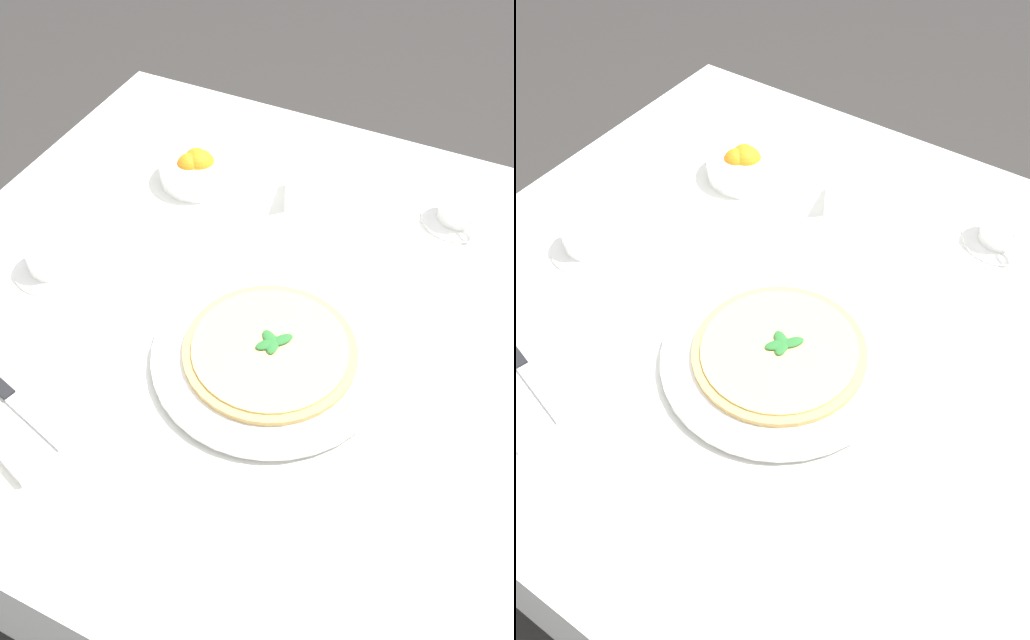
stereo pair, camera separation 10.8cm
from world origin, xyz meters
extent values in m
plane|color=#33302D|center=(0.00, 0.00, 0.00)|extent=(8.00, 8.00, 0.00)
cube|color=white|center=(0.00, 0.00, 0.75)|extent=(1.10, 1.10, 0.02)
cube|color=white|center=(0.00, 0.55, 0.60)|extent=(1.10, 0.01, 0.28)
cube|color=white|center=(-0.55, 0.00, 0.60)|extent=(0.01, 1.10, 0.28)
cylinder|color=brown|center=(-0.46, 0.46, 0.37)|extent=(0.06, 0.06, 0.74)
cylinder|color=white|center=(0.09, -0.10, 0.76)|extent=(0.22, 0.22, 0.01)
cylinder|color=white|center=(0.09, -0.10, 0.77)|extent=(0.36, 0.36, 0.01)
cylinder|color=#DBAD60|center=(0.09, -0.10, 0.78)|extent=(0.26, 0.26, 0.01)
cylinder|color=#EFD17A|center=(0.09, -0.10, 0.79)|extent=(0.24, 0.24, 0.00)
ellipsoid|color=#2D7533|center=(0.09, -0.10, 0.79)|extent=(0.04, 0.04, 0.01)
ellipsoid|color=#2D7533|center=(0.09, -0.09, 0.79)|extent=(0.03, 0.04, 0.01)
ellipsoid|color=#2D7533|center=(0.10, -0.08, 0.79)|extent=(0.04, 0.04, 0.01)
ellipsoid|color=#2D7533|center=(0.08, -0.09, 0.79)|extent=(0.04, 0.04, 0.01)
cylinder|color=white|center=(-0.33, -0.08, 0.76)|extent=(0.13, 0.13, 0.01)
cylinder|color=white|center=(-0.33, -0.08, 0.79)|extent=(0.08, 0.08, 0.06)
torus|color=white|center=(-0.37, -0.05, 0.79)|extent=(0.03, 0.02, 0.03)
cylinder|color=black|center=(-0.33, -0.08, 0.82)|extent=(0.07, 0.07, 0.00)
cylinder|color=white|center=(0.26, 0.35, 0.76)|extent=(0.13, 0.13, 0.01)
cylinder|color=white|center=(0.26, 0.35, 0.79)|extent=(0.08, 0.08, 0.06)
torus|color=white|center=(0.30, 0.31, 0.79)|extent=(0.03, 0.03, 0.03)
cylinder|color=black|center=(0.26, 0.35, 0.82)|extent=(0.07, 0.07, 0.00)
cube|color=white|center=(-0.20, -0.34, 0.77)|extent=(0.25, 0.19, 0.02)
cube|color=silver|center=(-0.15, -0.35, 0.78)|extent=(0.12, 0.05, 0.01)
cylinder|color=white|center=(-0.22, 0.25, 0.78)|extent=(0.15, 0.15, 0.04)
sphere|color=orange|center=(-0.22, 0.25, 0.79)|extent=(0.06, 0.06, 0.06)
sphere|color=orange|center=(-0.23, 0.26, 0.79)|extent=(0.05, 0.05, 0.05)
sphere|color=orange|center=(-0.23, 0.24, 0.79)|extent=(0.05, 0.05, 0.05)
cube|color=white|center=(-0.04, 0.28, 0.79)|extent=(0.02, 0.09, 0.06)
camera|label=1|loc=(0.35, -0.69, 1.58)|focal=38.70mm
camera|label=2|loc=(0.45, -0.64, 1.58)|focal=38.70mm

